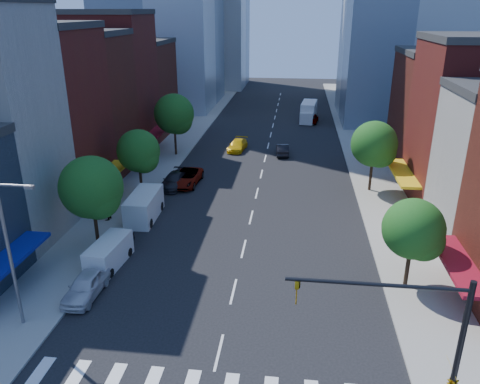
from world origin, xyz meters
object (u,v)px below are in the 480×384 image
object	(u,v)px
cargo_van_far	(144,207)
traffic_car_far	(312,118)
parked_car_rear	(174,180)
pedestrian_far	(106,210)
parked_car_front	(86,286)
box_truck	(308,112)
cargo_van_near	(108,254)
parked_car_second	(118,246)
traffic_car_oncoming	(282,149)
parked_car_third	(186,177)
taxi	(238,145)

from	to	relation	value
cargo_van_far	traffic_car_far	distance (m)	43.22
parked_car_rear	pedestrian_far	bearing A→B (deg)	-106.18
cargo_van_far	parked_car_front	bearing A→B (deg)	-91.61
box_truck	cargo_van_near	bearing A→B (deg)	-100.75
parked_car_second	traffic_car_oncoming	size ratio (longest dim) A/B	0.92
traffic_car_oncoming	traffic_car_far	distance (m)	19.33
traffic_car_far	pedestrian_far	xyz separation A→B (m)	(-18.89, -41.15, 0.33)
parked_car_second	traffic_car_oncoming	xyz separation A→B (m)	(11.58, 27.82, 0.06)
parked_car_front	parked_car_third	world-z (taller)	parked_car_third
cargo_van_far	traffic_car_oncoming	xyz separation A→B (m)	(11.57, 21.37, -0.45)
cargo_van_near	traffic_car_far	distance (m)	51.07
parked_car_third	cargo_van_far	distance (m)	9.31
parked_car_second	taxi	size ratio (longest dim) A/B	0.82
parked_car_third	traffic_car_far	xyz separation A→B (m)	(14.00, 31.11, 0.00)
cargo_van_near	traffic_car_far	size ratio (longest dim) A/B	1.01
parked_car_rear	cargo_van_near	size ratio (longest dim) A/B	1.09
parked_car_third	cargo_van_near	bearing A→B (deg)	-92.69
parked_car_front	parked_car_rear	distance (m)	20.46
parked_car_rear	cargo_van_near	bearing A→B (deg)	-86.04
cargo_van_near	traffic_car_oncoming	xyz separation A→B (m)	(11.59, 29.70, -0.24)
parked_car_front	cargo_van_far	size ratio (longest dim) A/B	0.81
pedestrian_far	traffic_car_oncoming	bearing A→B (deg)	152.29
parked_car_front	parked_car_rear	size ratio (longest dim) A/B	0.89
parked_car_third	taxi	size ratio (longest dim) A/B	1.17
parked_car_third	traffic_car_far	size ratio (longest dim) A/B	1.22
cargo_van_far	taxi	xyz separation A→B (m)	(5.58, 22.67, -0.47)
cargo_van_near	box_truck	size ratio (longest dim) A/B	0.60
parked_car_front	parked_car_rear	world-z (taller)	parked_car_front
parked_car_rear	pedestrian_far	size ratio (longest dim) A/B	2.63
traffic_car_far	pedestrian_far	distance (m)	45.28
cargo_van_near	parked_car_second	bearing A→B (deg)	94.69
parked_car_front	box_truck	world-z (taller)	box_truck
box_truck	pedestrian_far	size ratio (longest dim) A/B	4.01
parked_car_third	box_truck	world-z (taller)	box_truck
parked_car_second	pedestrian_far	size ratio (longest dim) A/B	2.05
cargo_van_near	parked_car_front	bearing A→B (deg)	-84.83
parked_car_third	cargo_van_far	size ratio (longest dim) A/B	1.01
cargo_van_near	traffic_car_oncoming	bearing A→B (deg)	73.70
traffic_car_oncoming	box_truck	bearing A→B (deg)	-104.03
traffic_car_far	box_truck	distance (m)	1.80
traffic_car_oncoming	box_truck	world-z (taller)	box_truck
parked_car_second	pedestrian_far	distance (m)	6.38
taxi	pedestrian_far	world-z (taller)	pedestrian_far
box_truck	pedestrian_far	distance (m)	46.47
cargo_van_near	traffic_car_far	world-z (taller)	cargo_van_near
parked_car_front	parked_car_second	bearing A→B (deg)	91.32
parked_car_rear	cargo_van_far	world-z (taller)	cargo_van_far
box_truck	pedestrian_far	world-z (taller)	box_truck
parked_car_second	parked_car_rear	distance (m)	14.69
cargo_van_near	taxi	distance (m)	31.50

